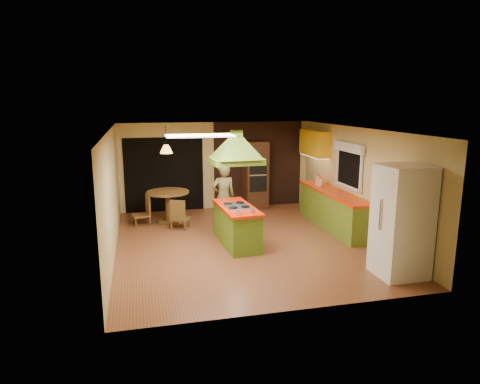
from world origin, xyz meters
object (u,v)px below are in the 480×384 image
object	(u,v)px
kitchen_island	(237,225)
man	(223,197)
refrigerator	(402,221)
wall_oven	(255,175)
dining_table	(168,200)
canister_large	(318,180)

from	to	relation	value
kitchen_island	man	size ratio (longest dim) A/B	1.09
refrigerator	wall_oven	bearing A→B (deg)	101.73
dining_table	canister_large	bearing A→B (deg)	-8.91
canister_large	refrigerator	bearing A→B (deg)	-91.54
kitchen_island	canister_large	size ratio (longest dim) A/B	7.53
man	canister_large	size ratio (longest dim) A/B	6.91
wall_oven	dining_table	distance (m)	2.75
wall_oven	man	bearing A→B (deg)	-128.90
man	wall_oven	size ratio (longest dim) A/B	0.82
canister_large	man	bearing A→B (deg)	-172.56
refrigerator	dining_table	distance (m)	5.89
kitchen_island	canister_large	xyz separation A→B (m)	(2.57, 1.55, 0.60)
dining_table	kitchen_island	bearing A→B (deg)	-58.52
refrigerator	wall_oven	distance (m)	5.49
kitchen_island	dining_table	bearing A→B (deg)	118.01
kitchen_island	wall_oven	bearing A→B (deg)	63.97
wall_oven	dining_table	size ratio (longest dim) A/B	1.80
kitchen_island	man	bearing A→B (deg)	88.90
refrigerator	canister_large	bearing A→B (deg)	87.50
wall_oven	canister_large	xyz separation A→B (m)	(1.31, -1.48, 0.05)
refrigerator	wall_oven	world-z (taller)	refrigerator
dining_table	man	bearing A→B (deg)	-36.80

